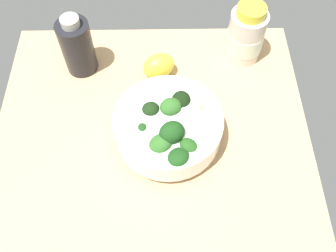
{
  "coord_description": "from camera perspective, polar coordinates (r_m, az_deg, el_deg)",
  "views": [
    {
      "loc": [
        2.43,
        -31.7,
        58.62
      ],
      "look_at": [
        2.92,
        1.43,
        4.0
      ],
      "focal_mm": 39.81,
      "sensor_mm": 36.0,
      "label": 1
    }
  ],
  "objects": [
    {
      "name": "ground_plane",
      "position": [
        0.69,
        -2.43,
        -3.75
      ],
      "size": [
        57.26,
        57.26,
        4.46
      ],
      "primitive_type": "cube",
      "color": "tan"
    },
    {
      "name": "bowl_of_broccoli",
      "position": [
        0.64,
        0.04,
        -0.16
      ],
      "size": [
        18.67,
        19.11,
        9.47
      ],
      "color": "white",
      "rests_on": "ground_plane"
    },
    {
      "name": "lemon_wedge",
      "position": [
        0.74,
        -1.43,
        9.15
      ],
      "size": [
        7.69,
        6.84,
        5.08
      ],
      "primitive_type": "ellipsoid",
      "rotation": [
        0.0,
        0.0,
        0.42
      ],
      "color": "yellow",
      "rests_on": "ground_plane"
    },
    {
      "name": "bottle_tall",
      "position": [
        0.75,
        -13.74,
        11.77
      ],
      "size": [
        6.18,
        6.18,
        12.84
      ],
      "color": "black",
      "rests_on": "ground_plane"
    },
    {
      "name": "bottle_short",
      "position": [
        0.77,
        11.79,
        13.45
      ],
      "size": [
        7.3,
        7.3,
        12.44
      ],
      "color": "beige",
      "rests_on": "ground_plane"
    }
  ]
}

